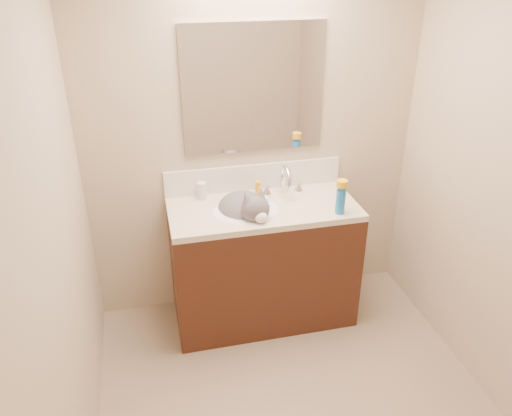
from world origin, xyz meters
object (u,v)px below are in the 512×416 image
faucet (285,183)px  cat (246,211)px  vanity_cabinet (263,265)px  basin (246,220)px  silver_jar (259,189)px  spray_can (340,202)px  amber_bottle (258,187)px  pill_bottle (202,191)px

faucet → cat: size_ratio=0.57×
vanity_cabinet → basin: basin is taller
basin → silver_jar: (0.14, 0.23, 0.10)m
vanity_cabinet → silver_jar: (0.02, 0.20, 0.48)m
faucet → spray_can: (0.26, -0.33, -0.01)m
amber_bottle → spray_can: 0.58m
vanity_cabinet → faucet: bearing=37.3°
faucet → basin: bearing=-150.9°
vanity_cabinet → silver_jar: bearing=85.0°
basin → pill_bottle: pill_bottle is taller
vanity_cabinet → cat: bearing=-175.5°
pill_bottle → silver_jar: size_ratio=1.91×
vanity_cabinet → silver_jar: size_ratio=20.41×
basin → pill_bottle: 0.36m
spray_can → basin: bearing=163.3°
silver_jar → amber_bottle: bearing=-126.1°
faucet → silver_jar: bearing=158.8°
pill_bottle → spray_can: size_ratio=0.71×
pill_bottle → amber_bottle: (0.37, -0.01, -0.01)m
silver_jar → spray_can: size_ratio=0.37×
pill_bottle → cat: bearing=-40.8°
faucet → spray_can: bearing=-52.5°
faucet → cat: (-0.30, -0.15, -0.10)m
basin → faucet: (0.30, 0.17, 0.16)m
silver_jar → spray_can: (0.42, -0.40, 0.05)m
vanity_cabinet → basin: 0.40m
faucet → amber_bottle: size_ratio=3.15×
cat → silver_jar: bearing=42.2°
vanity_cabinet → amber_bottle: 0.53m
basin → faucet: 0.38m
pill_bottle → vanity_cabinet: bearing=-29.1°
vanity_cabinet → cat: (-0.12, -0.01, 0.43)m
amber_bottle → spray_can: bearing=-42.3°
amber_bottle → pill_bottle: bearing=178.3°
cat → pill_bottle: size_ratio=4.40×
silver_jar → pill_bottle: bearing=179.8°
cat → pill_bottle: (-0.24, 0.21, 0.07)m
amber_bottle → basin: bearing=-120.6°
faucet → cat: 0.35m
basin → spray_can: size_ratio=2.84×
cat → faucet: bearing=11.2°
pill_bottle → silver_jar: pill_bottle is taller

